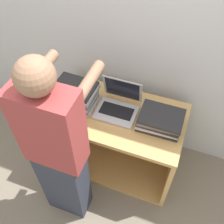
# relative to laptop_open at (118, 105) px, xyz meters

# --- Properties ---
(ground_plane) EXTENTS (12.00, 12.00, 0.00)m
(ground_plane) POSITION_rel_laptop_open_xyz_m (0.00, -0.37, -0.78)
(ground_plane) COLOR #756B5B
(wall_back) EXTENTS (8.00, 0.05, 2.40)m
(wall_back) POSITION_rel_laptop_open_xyz_m (0.00, 0.37, 0.42)
(wall_back) COLOR silver
(wall_back) RESTS_ON ground_plane
(cart) EXTENTS (1.14, 0.64, 0.73)m
(cart) POSITION_rel_laptop_open_xyz_m (0.00, 0.02, -0.42)
(cart) COLOR tan
(cart) RESTS_ON ground_plane
(laptop_open) EXTENTS (0.33, 0.31, 0.26)m
(laptop_open) POSITION_rel_laptop_open_xyz_m (0.00, 0.00, 0.00)
(laptop_open) COLOR #B7B7BC
(laptop_open) RESTS_ON cart
(laptop_stack_left) EXTENTS (0.35, 0.26, 0.19)m
(laptop_stack_left) POSITION_rel_laptop_open_xyz_m (-0.36, -0.05, 0.04)
(laptop_stack_left) COLOR #B7B7BC
(laptop_stack_left) RESTS_ON cart
(laptop_stack_right) EXTENTS (0.35, 0.26, 0.13)m
(laptop_stack_right) POSITION_rel_laptop_open_xyz_m (0.36, -0.05, 0.01)
(laptop_stack_right) COLOR #232326
(laptop_stack_right) RESTS_ON cart
(person) EXTENTS (0.40, 0.53, 1.63)m
(person) POSITION_rel_laptop_open_xyz_m (-0.23, -0.60, 0.03)
(person) COLOR #2D3342
(person) RESTS_ON ground_plane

